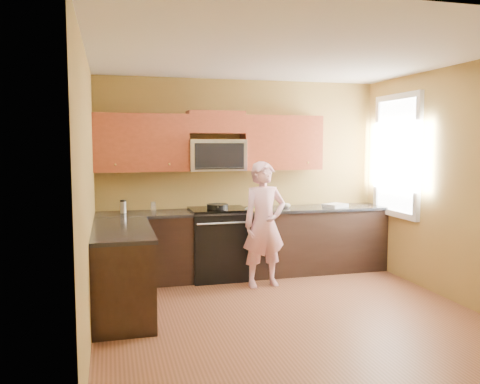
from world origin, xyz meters
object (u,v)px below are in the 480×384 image
object	(u,v)px
woman	(264,224)
butter_tub	(252,211)
travel_mug	(123,213)
microwave	(216,171)
frying_pan	(217,209)
stove	(219,243)

from	to	relation	value
woman	butter_tub	xyz separation A→B (m)	(-0.05, 0.38, 0.12)
travel_mug	butter_tub	bearing A→B (deg)	-7.88
microwave	travel_mug	bearing A→B (deg)	-178.01
woman	frying_pan	bearing A→B (deg)	127.48
stove	frying_pan	size ratio (longest dim) A/B	1.91
stove	woman	size ratio (longest dim) A/B	0.60
woman	travel_mug	distance (m)	1.83
woman	butter_tub	world-z (taller)	woman
microwave	woman	size ratio (longest dim) A/B	0.48
frying_pan	butter_tub	distance (m)	0.46
frying_pan	woman	bearing A→B (deg)	-34.23
woman	travel_mug	size ratio (longest dim) A/B	9.42
stove	travel_mug	world-z (taller)	travel_mug
butter_tub	woman	bearing A→B (deg)	-82.11
microwave	butter_tub	xyz separation A→B (m)	(0.43, -0.27, -0.53)
microwave	travel_mug	size ratio (longest dim) A/B	4.50
stove	butter_tub	distance (m)	0.63
microwave	stove	bearing A→B (deg)	-90.00
microwave	frying_pan	bearing A→B (deg)	-97.16
stove	frying_pan	xyz separation A→B (m)	(-0.02, -0.03, 0.47)
travel_mug	frying_pan	bearing A→B (deg)	-5.10
stove	woman	world-z (taller)	woman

